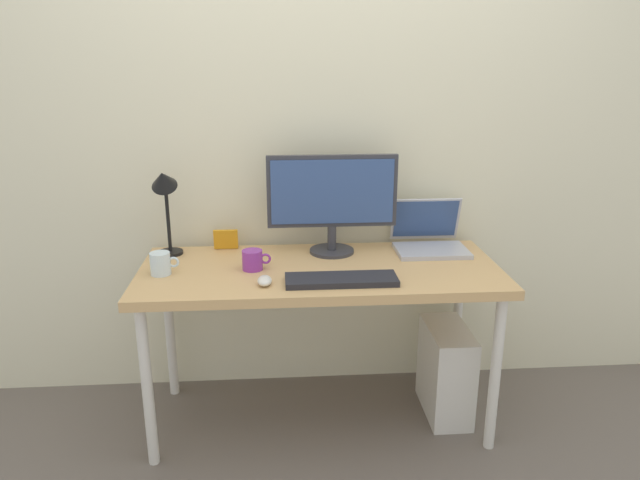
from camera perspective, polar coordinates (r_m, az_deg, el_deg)
The scene contains 12 objects.
ground_plane at distance 2.84m, azimuth -0.00°, elevation -16.63°, with size 6.00×6.00×0.00m, color #665B51.
back_wall at distance 2.75m, azimuth -0.60°, elevation 11.34°, with size 4.40×0.04×2.60m, color beige.
desk at distance 2.53m, azimuth -0.00°, elevation -3.98°, with size 1.51×0.65×0.73m.
monitor at distance 2.62m, azimuth 1.17°, elevation 4.10°, with size 0.57×0.20×0.44m.
laptop at distance 2.77m, azimuth 10.40°, elevation 0.29°, with size 0.32×0.28×0.22m.
desk_lamp at distance 2.65m, azimuth -14.69°, elevation 4.42°, with size 0.11×0.16×0.41m.
keyboard at distance 2.34m, azimuth 2.06°, elevation -3.82°, with size 0.44×0.14×0.02m, color #232328.
mouse at distance 2.32m, azimuth -5.33°, elevation -3.90°, with size 0.06×0.09×0.03m, color silver.
coffee_mug at distance 2.48m, azimuth -6.46°, elevation -1.91°, with size 0.12×0.09×0.08m.
glass_cup at distance 2.50m, azimuth -15.03°, elevation -2.19°, with size 0.12×0.08×0.09m.
photo_frame at distance 2.76m, azimuth -9.02°, elevation 0.07°, with size 0.11×0.02×0.09m, color orange.
computer_tower at distance 2.83m, azimuth 11.98°, elevation -12.17°, with size 0.18×0.36×0.42m, color silver.
Camera 1 is at (-0.17, -2.35, 1.59)m, focal length 33.37 mm.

